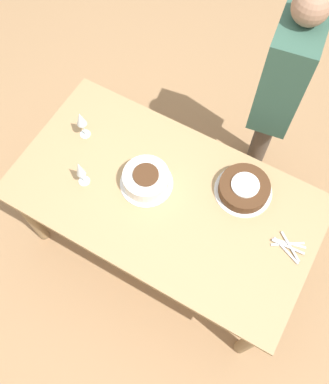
% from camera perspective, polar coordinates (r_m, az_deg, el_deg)
% --- Properties ---
extents(ground_plane, '(12.00, 12.00, 0.00)m').
position_cam_1_polar(ground_plane, '(2.94, -0.00, -6.56)').
color(ground_plane, '#A87F56').
extents(dining_table, '(1.63, 0.89, 0.74)m').
position_cam_1_polar(dining_table, '(2.35, -0.00, -1.60)').
color(dining_table, tan).
rests_on(dining_table, ground_plane).
extents(cake_center_white, '(0.29, 0.29, 0.11)m').
position_cam_1_polar(cake_center_white, '(2.25, -2.46, 1.71)').
color(cake_center_white, white).
rests_on(cake_center_white, dining_table).
extents(cake_front_chocolate, '(0.31, 0.31, 0.08)m').
position_cam_1_polar(cake_front_chocolate, '(2.27, 10.56, 0.48)').
color(cake_front_chocolate, white).
rests_on(cake_front_chocolate, dining_table).
extents(wine_glass_near, '(0.06, 0.06, 0.20)m').
position_cam_1_polar(wine_glass_near, '(2.22, -11.20, 2.96)').
color(wine_glass_near, silver).
rests_on(wine_glass_near, dining_table).
extents(wine_glass_far, '(0.06, 0.06, 0.20)m').
position_cam_1_polar(wine_glass_far, '(2.37, -11.09, 9.44)').
color(wine_glass_far, silver).
rests_on(wine_glass_far, dining_table).
extents(fork_pile, '(0.17, 0.13, 0.01)m').
position_cam_1_polar(fork_pile, '(2.23, 16.18, -6.95)').
color(fork_pile, silver).
rests_on(fork_pile, dining_table).
extents(person_cutting, '(0.28, 0.43, 1.55)m').
position_cam_1_polar(person_cutting, '(2.48, 15.24, 13.41)').
color(person_cutting, '#4C4238').
rests_on(person_cutting, ground_plane).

